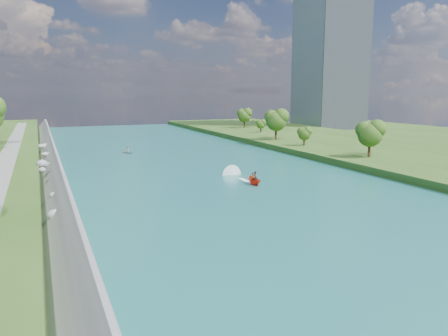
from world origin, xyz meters
name	(u,v)px	position (x,y,z in m)	size (l,w,h in m)	color
ground	(250,198)	(0.00, 0.00, 0.00)	(260.00, 260.00, 0.00)	#2D5119
river_water	(202,173)	(0.00, 20.00, 0.05)	(55.00, 240.00, 0.10)	#19615D
berm_east	(406,154)	(49.50, 20.00, 0.75)	(44.00, 240.00, 1.50)	#2D5119
riprap_bank	(51,175)	(-25.86, 19.52, 1.81)	(4.02, 236.00, 4.56)	slate
riverside_path	(4,166)	(-32.50, 20.00, 3.55)	(3.00, 200.00, 0.10)	gray
office_tower	(330,53)	(82.50, 95.00, 30.00)	(22.00, 22.00, 60.00)	gray
trees_east	(360,132)	(37.49, 21.67, 6.17)	(14.89, 135.87, 11.14)	#2A4C14
motorboat	(249,179)	(4.39, 9.45, 0.68)	(3.60, 18.60, 2.04)	red
raft	(128,152)	(-7.60, 51.33, 0.45)	(3.18, 3.17, 1.57)	#92959A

